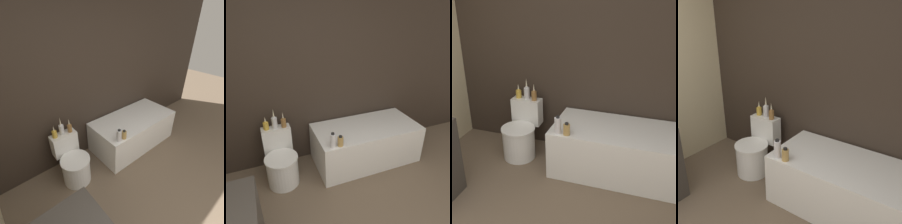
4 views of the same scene
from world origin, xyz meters
The scene contains 8 objects.
wall_back_tiled centered at (0.00, 2.34, 1.30)m, with size 6.40×0.06×2.60m.
bathtub centered at (0.80, 1.92, 0.28)m, with size 1.48×0.74×0.56m.
toilet centered at (-0.42, 1.93, 0.28)m, with size 0.41×0.57×0.67m.
vase_gold centered at (-0.53, 2.15, 0.74)m, with size 0.07×0.07×0.18m.
vase_silver centered at (-0.42, 2.15, 0.76)m, with size 0.07×0.07×0.26m.
vase_bronze centered at (-0.31, 2.13, 0.75)m, with size 0.06×0.06×0.21m.
shampoo_bottle_tall centered at (0.18, 1.62, 0.65)m, with size 0.07×0.07×0.20m.
shampoo_bottle_short centered at (0.28, 1.62, 0.62)m, with size 0.07×0.07×0.14m.
Camera 2 is at (-0.57, -0.42, 2.10)m, focal length 35.00 mm.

